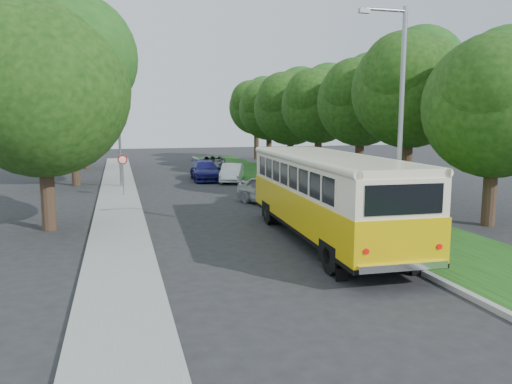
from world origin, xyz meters
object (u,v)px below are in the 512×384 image
object	(u,v)px
lamppost_far	(117,124)
car_silver	(271,191)
car_white	(232,173)
lamppost_near	(398,121)
vintage_bus	(327,198)
car_blue	(206,171)
car_grey	(213,163)

from	to	relation	value
lamppost_far	car_silver	xyz separation A→B (m)	(7.56, -8.71, -3.37)
car_white	lamppost_near	bearing A→B (deg)	-67.83
lamppost_near	lamppost_far	world-z (taller)	lamppost_near
lamppost_near	car_silver	xyz separation A→B (m)	(-1.35, 9.79, -3.62)
lamppost_near	car_white	size ratio (longest dim) A/B	2.03
lamppost_near	car_white	xyz separation A→B (m)	(-1.21, 19.62, -3.72)
car_white	vintage_bus	bearing A→B (deg)	-73.17
lamppost_far	car_silver	bearing A→B (deg)	-49.06
vintage_bus	car_blue	size ratio (longest dim) A/B	2.28
car_white	car_blue	xyz separation A→B (m)	(-1.63, 1.52, 0.05)
lamppost_near	lamppost_far	bearing A→B (deg)	115.71
lamppost_near	car_blue	xyz separation A→B (m)	(-2.83, 21.14, -3.67)
lamppost_near	lamppost_far	distance (m)	20.53
car_silver	car_white	size ratio (longest dim) A/B	1.11
lamppost_far	car_blue	bearing A→B (deg)	23.50
lamppost_near	car_blue	distance (m)	21.64
lamppost_far	car_white	bearing A→B (deg)	8.30
car_blue	car_grey	world-z (taller)	car_blue
car_grey	car_silver	bearing A→B (deg)	-78.60
lamppost_near	car_silver	distance (m)	10.52
car_silver	car_blue	xyz separation A→B (m)	(-1.49, 11.35, -0.05)
car_grey	lamppost_near	bearing A→B (deg)	-75.58
vintage_bus	car_silver	xyz separation A→B (m)	(0.43, 8.16, -0.88)
car_silver	lamppost_near	bearing A→B (deg)	-102.81
lamppost_far	car_white	distance (m)	8.52
lamppost_far	vintage_bus	world-z (taller)	lamppost_far
lamppost_far	lamppost_near	bearing A→B (deg)	-64.29
car_white	lamppost_far	bearing A→B (deg)	-153.05
car_blue	car_white	bearing A→B (deg)	-40.09
vintage_bus	car_silver	distance (m)	8.21
car_white	car_blue	size ratio (longest dim) A/B	0.82
car_silver	car_white	bearing A→B (deg)	68.53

